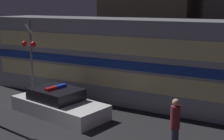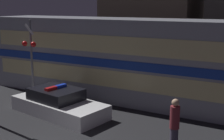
# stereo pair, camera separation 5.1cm
# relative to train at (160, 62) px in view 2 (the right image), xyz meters

# --- Properties ---
(train) EXTENTS (19.51, 2.90, 4.10)m
(train) POSITION_rel_train_xyz_m (0.00, 0.00, 0.00)
(train) COLOR gray
(train) RESTS_ON ground_plane
(police_car) EXTENTS (4.76, 2.60, 1.27)m
(police_car) POSITION_rel_train_xyz_m (-3.33, -3.66, -1.58)
(police_car) COLOR silver
(police_car) RESTS_ON ground_plane
(pedestrian) EXTENTS (0.31, 0.31, 1.86)m
(pedestrian) POSITION_rel_train_xyz_m (2.34, -4.81, -1.09)
(pedestrian) COLOR #3F384C
(pedestrian) RESTS_ON ground_plane
(crossing_signal_far) EXTENTS (0.86, 0.32, 4.05)m
(crossing_signal_far) POSITION_rel_train_xyz_m (-6.12, -2.34, 0.37)
(crossing_signal_far) COLOR slate
(crossing_signal_far) RESTS_ON ground_plane
(building_left) EXTENTS (6.43, 4.71, 9.87)m
(building_left) POSITION_rel_train_xyz_m (-3.49, 7.34, 2.89)
(building_left) COLOR brown
(building_left) RESTS_ON ground_plane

